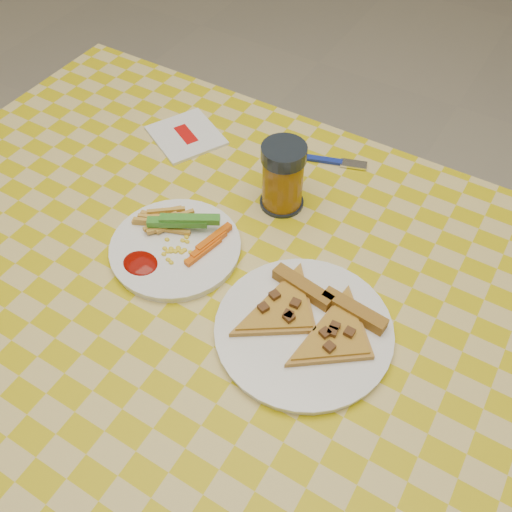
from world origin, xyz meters
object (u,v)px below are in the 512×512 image
object	(u,v)px
drink_glass	(283,177)
plate_left	(176,249)
table	(226,309)
plate_right	(304,331)

from	to	relation	value
drink_glass	plate_left	bearing A→B (deg)	-116.73
table	drink_glass	world-z (taller)	drink_glass
plate_left	drink_glass	bearing A→B (deg)	63.27
drink_glass	plate_right	bearing A→B (deg)	-53.93
plate_left	drink_glass	distance (m)	0.21
table	plate_right	distance (m)	0.17
table	plate_right	xyz separation A→B (m)	(0.15, -0.02, 0.08)
plate_right	drink_glass	distance (m)	0.27
plate_right	table	bearing A→B (deg)	172.77
table	plate_right	world-z (taller)	plate_right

